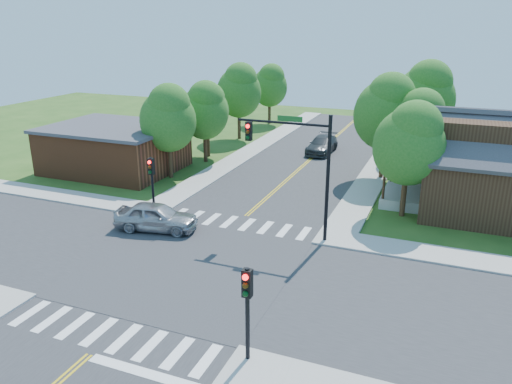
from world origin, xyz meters
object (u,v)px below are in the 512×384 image
at_px(signal_pole_se, 247,298).
at_px(car_silver, 156,217).
at_px(signal_mast_ne, 298,156).
at_px(signal_pole_nw, 152,175).
at_px(car_dgrey, 322,145).
at_px(house_ne, 509,164).

bearing_deg(signal_pole_se, car_silver, 136.70).
height_order(signal_mast_ne, signal_pole_se, signal_mast_ne).
xyz_separation_m(signal_pole_nw, car_silver, (1.52, -2.08, -1.83)).
height_order(signal_mast_ne, signal_pole_nw, signal_mast_ne).
relative_size(signal_mast_ne, car_dgrey, 1.36).
bearing_deg(house_ne, car_silver, -150.78).
height_order(car_silver, car_dgrey, car_silver).
xyz_separation_m(signal_mast_ne, signal_pole_se, (1.69, -11.21, -2.19)).
bearing_deg(house_ne, signal_mast_ne, -142.32).
bearing_deg(car_dgrey, signal_mast_ne, -79.15).
distance_m(signal_pole_se, car_dgrey, 31.08).
height_order(signal_pole_se, car_dgrey, signal_pole_se).
bearing_deg(car_dgrey, car_silver, -101.25).
relative_size(signal_pole_se, car_silver, 0.74).
relative_size(signal_pole_se, house_ne, 0.29).
bearing_deg(car_dgrey, house_ne, -35.57).
distance_m(signal_pole_nw, car_dgrey, 20.35).
bearing_deg(signal_pole_nw, car_dgrey, 72.98).
bearing_deg(car_silver, signal_mast_ne, -86.11).
bearing_deg(car_silver, car_dgrey, -22.37).
xyz_separation_m(signal_pole_se, signal_pole_nw, (-11.20, 11.20, 0.00)).
height_order(signal_pole_se, signal_pole_nw, same).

